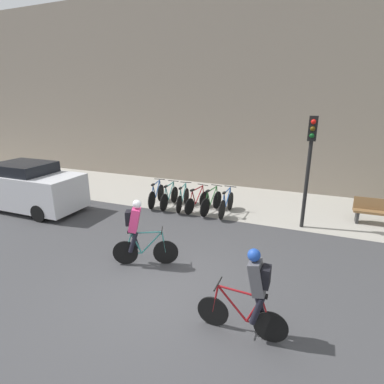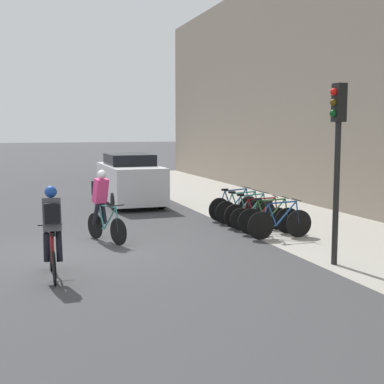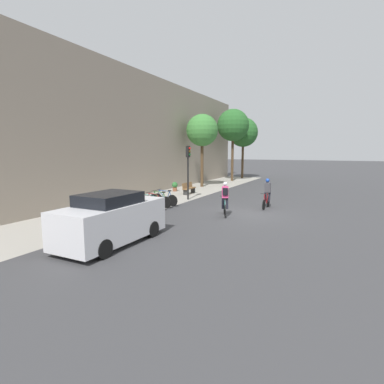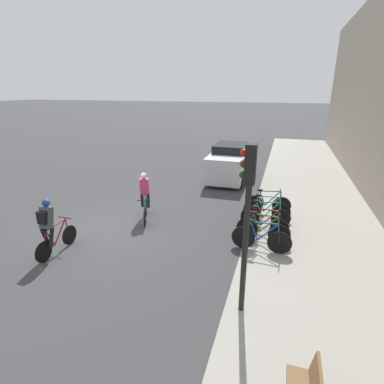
{
  "view_description": "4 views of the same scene",
  "coord_description": "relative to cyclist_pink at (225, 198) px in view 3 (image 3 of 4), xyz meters",
  "views": [
    {
      "loc": [
        2.81,
        -5.21,
        4.1
      ],
      "look_at": [
        -0.47,
        3.01,
        1.39
      ],
      "focal_mm": 28.0,
      "sensor_mm": 36.0,
      "label": 1
    },
    {
      "loc": [
        12.0,
        -1.33,
        2.76
      ],
      "look_at": [
        1.14,
        2.34,
        1.41
      ],
      "focal_mm": 50.0,
      "sensor_mm": 36.0,
      "label": 2
    },
    {
      "loc": [
        -15.22,
        -4.54,
        3.32
      ],
      "look_at": [
        -1.34,
        2.47,
        1.18
      ],
      "focal_mm": 28.0,
      "sensor_mm": 36.0,
      "label": 3
    },
    {
      "loc": [
        8.25,
        5.42,
        4.61
      ],
      "look_at": [
        -0.92,
        2.58,
        1.27
      ],
      "focal_mm": 28.0,
      "sensor_mm": 36.0,
      "label": 4
    }
  ],
  "objects": [
    {
      "name": "kerb_strip",
      "position": [
        1.05,
        6.01,
        -0.94
      ],
      "size": [
        44.0,
        4.5,
        0.01
      ],
      "primitive_type": "cube",
      "color": "#A39E93",
      "rests_on": "ground"
    },
    {
      "name": "potted_plant",
      "position": [
        7.12,
        7.07,
        -0.51
      ],
      "size": [
        0.48,
        0.48,
        0.78
      ],
      "color": "brown",
      "rests_on": "ground"
    },
    {
      "name": "street_tree_0",
      "position": [
        11.08,
        6.42,
        4.21
      ],
      "size": [
        2.91,
        2.91,
        6.66
      ],
      "color": "#4C3823",
      "rests_on": "ground"
    },
    {
      "name": "bench",
      "position": [
        6.23,
        5.31,
        -0.48
      ],
      "size": [
        1.57,
        0.44,
        0.89
      ],
      "color": "brown",
      "rests_on": "ground"
    },
    {
      "name": "cyclist_pink",
      "position": [
        0.0,
        0.0,
        0.0
      ],
      "size": [
        1.57,
        0.74,
        1.77
      ],
      "color": "black",
      "rests_on": "ground"
    },
    {
      "name": "parked_car",
      "position": [
        -6.12,
        2.01,
        -0.05
      ],
      "size": [
        4.3,
        1.84,
        1.85
      ],
      "color": "silver",
      "rests_on": "ground"
    },
    {
      "name": "traffic_light_pole",
      "position": [
        3.84,
        4.11,
        1.59
      ],
      "size": [
        0.26,
        0.3,
        3.66
      ],
      "color": "black",
      "rests_on": "ground"
    },
    {
      "name": "ground",
      "position": [
        1.05,
        -0.74,
        -0.95
      ],
      "size": [
        200.0,
        200.0,
        0.0
      ],
      "primitive_type": "plane",
      "color": "#3D3D3F"
    },
    {
      "name": "parked_bike_1",
      "position": [
        -1.21,
        4.3,
        -0.54
      ],
      "size": [
        0.46,
        1.71,
        0.97
      ],
      "color": "black",
      "rests_on": "ground"
    },
    {
      "name": "parked_bike_5",
      "position": [
        1.15,
        4.3,
        -0.53
      ],
      "size": [
        0.46,
        1.76,
        0.99
      ],
      "color": "black",
      "rests_on": "ground"
    },
    {
      "name": "parked_bike_2",
      "position": [
        -0.62,
        4.3,
        -0.54
      ],
      "size": [
        0.46,
        1.71,
        0.97
      ],
      "color": "black",
      "rests_on": "ground"
    },
    {
      "name": "building_facade",
      "position": [
        1.05,
        8.56,
        3.63
      ],
      "size": [
        44.0,
        0.6,
        9.14
      ],
      "primitive_type": "cube",
      "color": "gray",
      "rests_on": "ground"
    },
    {
      "name": "cyclist_grey",
      "position": [
        3.19,
        -1.42,
        0.0
      ],
      "size": [
        1.67,
        0.46,
        1.74
      ],
      "color": "black",
      "rests_on": "ground"
    },
    {
      "name": "parked_bike_3",
      "position": [
        -0.03,
        4.3,
        -0.56
      ],
      "size": [
        0.5,
        1.62,
        0.94
      ],
      "color": "black",
      "rests_on": "ground"
    },
    {
      "name": "parked_bike_4",
      "position": [
        0.56,
        4.3,
        -0.54
      ],
      "size": [
        0.46,
        1.69,
        0.98
      ],
      "color": "black",
      "rests_on": "ground"
    },
    {
      "name": "street_tree_1",
      "position": [
        17.67,
        5.77,
        5.14
      ],
      "size": [
        3.48,
        3.48,
        7.86
      ],
      "color": "#4C3823",
      "rests_on": "ground"
    },
    {
      "name": "street_tree_2",
      "position": [
        21.35,
        5.73,
        4.58
      ],
      "size": [
        3.5,
        3.5,
        7.3
      ],
      "color": "#4C3823",
      "rests_on": "ground"
    },
    {
      "name": "parked_bike_0",
      "position": [
        -1.8,
        4.3,
        -0.53
      ],
      "size": [
        0.46,
        1.73,
        0.99
      ],
      "color": "black",
      "rests_on": "ground"
    }
  ]
}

